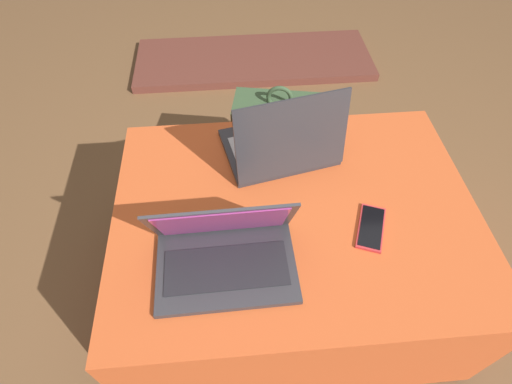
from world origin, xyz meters
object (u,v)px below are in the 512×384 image
laptop_far (282,144)px  cell_phone (371,227)px  laptop_near (225,252)px  backpack (277,147)px

laptop_far → cell_phone: bearing=113.3°
laptop_far → cell_phone: 0.36m
laptop_near → laptop_far: size_ratio=0.94×
cell_phone → backpack: 0.68m
cell_phone → backpack: bearing=-52.4°
laptop_far → backpack: 0.44m
laptop_near → backpack: size_ratio=0.67×
cell_phone → backpack: backpack is taller
cell_phone → backpack: (-0.18, 0.60, -0.26)m
cell_phone → laptop_near: bearing=30.9°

